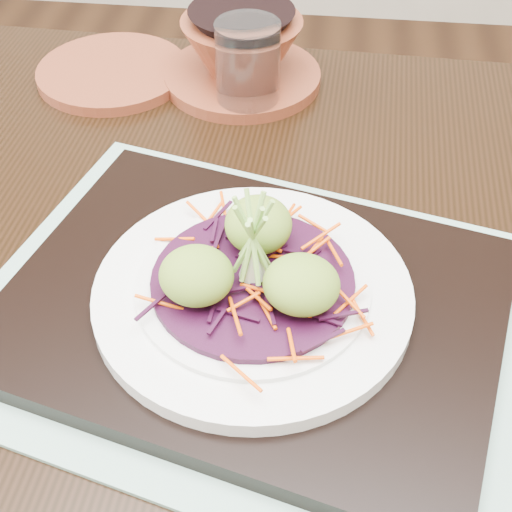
# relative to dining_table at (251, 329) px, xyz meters

# --- Properties ---
(dining_table) EXTENTS (1.12, 0.77, 0.68)m
(dining_table) POSITION_rel_dining_table_xyz_m (0.00, 0.00, 0.00)
(dining_table) COLOR black
(dining_table) RESTS_ON ground
(placemat) EXTENTS (0.48, 0.41, 0.00)m
(placemat) POSITION_rel_dining_table_xyz_m (0.01, -0.06, 0.09)
(placemat) COLOR #86AE9B
(placemat) RESTS_ON dining_table
(serving_tray) EXTENTS (0.41, 0.35, 0.02)m
(serving_tray) POSITION_rel_dining_table_xyz_m (0.01, -0.06, 0.10)
(serving_tray) COLOR black
(serving_tray) RESTS_ON placemat
(white_plate) EXTENTS (0.23, 0.23, 0.02)m
(white_plate) POSITION_rel_dining_table_xyz_m (0.01, -0.06, 0.12)
(white_plate) COLOR silver
(white_plate) RESTS_ON serving_tray
(cabbage_bed) EXTENTS (0.15, 0.15, 0.01)m
(cabbage_bed) POSITION_rel_dining_table_xyz_m (0.01, -0.06, 0.13)
(cabbage_bed) COLOR #2F0926
(cabbage_bed) RESTS_ON white_plate
(carrot_julienne) EXTENTS (0.18, 0.18, 0.01)m
(carrot_julienne) POSITION_rel_dining_table_xyz_m (0.01, -0.06, 0.14)
(carrot_julienne) COLOR #E74B04
(carrot_julienne) RESTS_ON cabbage_bed
(guacamole_scoops) EXTENTS (0.13, 0.11, 0.04)m
(guacamole_scoops) POSITION_rel_dining_table_xyz_m (0.01, -0.06, 0.15)
(guacamole_scoops) COLOR olive
(guacamole_scoops) RESTS_ON cabbage_bed
(scallion_garnish) EXTENTS (0.05, 0.05, 0.08)m
(scallion_garnish) POSITION_rel_dining_table_xyz_m (0.01, -0.06, 0.17)
(scallion_garnish) COLOR #7EB147
(scallion_garnish) RESTS_ON cabbage_bed
(terracotta_side_plate) EXTENTS (0.21, 0.21, 0.01)m
(terracotta_side_plate) POSITION_rel_dining_table_xyz_m (-0.19, 0.27, 0.10)
(terracotta_side_plate) COLOR maroon
(terracotta_side_plate) RESTS_ON dining_table
(water_glass) EXTENTS (0.07, 0.07, 0.09)m
(water_glass) POSITION_rel_dining_table_xyz_m (-0.03, 0.23, 0.14)
(water_glass) COLOR white
(water_glass) RESTS_ON dining_table
(terracotta_bowl_set) EXTENTS (0.22, 0.22, 0.07)m
(terracotta_bowl_set) POSITION_rel_dining_table_xyz_m (-0.04, 0.28, 0.12)
(terracotta_bowl_set) COLOR maroon
(terracotta_bowl_set) RESTS_ON dining_table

